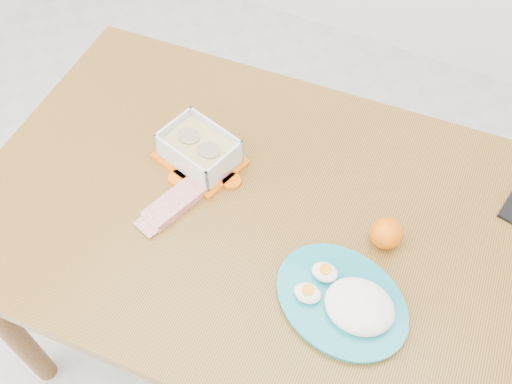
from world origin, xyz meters
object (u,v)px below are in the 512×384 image
at_px(dining_table, 256,231).
at_px(rice_plate, 347,301).
at_px(food_container, 199,150).
at_px(orange_fruit, 386,234).

height_order(dining_table, rice_plate, rice_plate).
relative_size(food_container, orange_fruit, 3.22).
height_order(food_container, rice_plate, food_container).
distance_m(food_container, rice_plate, 0.47).
height_order(orange_fruit, rice_plate, rice_plate).
height_order(food_container, orange_fruit, food_container).
relative_size(dining_table, orange_fruit, 19.56).
height_order(dining_table, food_container, food_container).
xyz_separation_m(food_container, orange_fruit, (0.45, -0.02, -0.01)).
xyz_separation_m(orange_fruit, rice_plate, (-0.02, -0.17, -0.01)).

